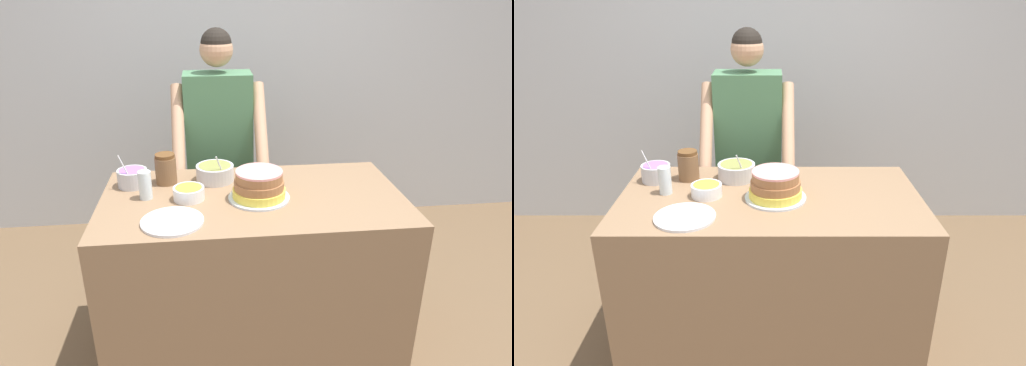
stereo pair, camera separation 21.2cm
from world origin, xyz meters
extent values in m
cube|color=silver|center=(0.00, 1.95, 1.30)|extent=(10.00, 0.05, 2.60)
cube|color=#8C6B4C|center=(0.00, 0.39, 0.45)|extent=(1.45, 0.78, 0.90)
cylinder|color=#2D2D38|center=(-0.22, 1.12, 0.39)|extent=(0.12, 0.12, 0.78)
cylinder|color=#2D2D38|center=(-0.04, 1.12, 0.39)|extent=(0.12, 0.12, 0.78)
cube|color=#4C7F56|center=(-0.13, 1.12, 1.07)|extent=(0.40, 0.22, 0.58)
cylinder|color=tan|center=(-0.37, 0.97, 1.06)|extent=(0.07, 0.38, 0.50)
cylinder|color=tan|center=(0.11, 0.97, 1.06)|extent=(0.07, 0.38, 0.50)
sphere|color=tan|center=(-0.13, 1.12, 1.49)|extent=(0.19, 0.19, 0.19)
sphere|color=black|center=(-0.13, 1.12, 1.52)|extent=(0.18, 0.18, 0.18)
cylinder|color=silver|center=(0.03, 0.36, 0.90)|extent=(0.29, 0.29, 0.01)
cylinder|color=#F2DB4C|center=(0.03, 0.36, 0.93)|extent=(0.25, 0.25, 0.04)
cylinder|color=#9E663D|center=(0.03, 0.36, 0.97)|extent=(0.24, 0.24, 0.04)
cylinder|color=#9E663D|center=(0.03, 0.36, 1.01)|extent=(0.22, 0.22, 0.04)
cylinder|color=pink|center=(0.03, 0.36, 1.03)|extent=(0.22, 0.22, 0.01)
cylinder|color=white|center=(-0.30, 0.39, 0.93)|extent=(0.15, 0.15, 0.06)
cylinder|color=#EF9938|center=(-0.30, 0.39, 0.95)|extent=(0.13, 0.13, 0.01)
cylinder|color=silver|center=(-0.59, 0.58, 0.94)|extent=(0.15, 0.15, 0.09)
cylinder|color=#9E66B7|center=(-0.59, 0.58, 0.98)|extent=(0.13, 0.13, 0.01)
cylinder|color=silver|center=(-0.60, 0.53, 0.99)|extent=(0.08, 0.03, 0.17)
cylinder|color=silver|center=(-0.17, 0.60, 0.94)|extent=(0.19, 0.19, 0.08)
cylinder|color=olive|center=(-0.17, 0.60, 0.97)|extent=(0.17, 0.17, 0.01)
cylinder|color=silver|center=(-0.14, 0.54, 0.98)|extent=(0.06, 0.03, 0.15)
cylinder|color=silver|center=(-0.51, 0.42, 0.96)|extent=(0.06, 0.06, 0.14)
cylinder|color=silver|center=(-0.37, 0.16, 0.90)|extent=(0.27, 0.27, 0.01)
cylinder|color=brown|center=(-0.42, 0.60, 0.97)|extent=(0.11, 0.11, 0.14)
cylinder|color=brown|center=(-0.42, 0.60, 1.04)|extent=(0.10, 0.10, 0.02)
camera|label=1|loc=(-0.21, -1.59, 1.81)|focal=32.00mm
camera|label=2|loc=(0.00, -1.60, 1.81)|focal=32.00mm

